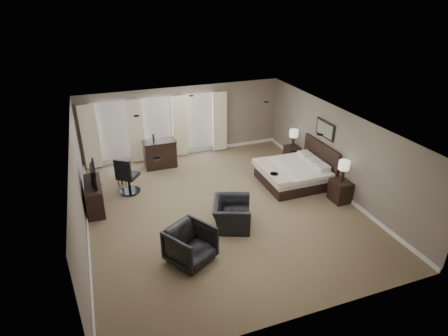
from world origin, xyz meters
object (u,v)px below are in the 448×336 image
object	(u,v)px
nightstand_near	(340,191)
lamp_near	(343,171)
nightstand_far	(292,154)
bar_stool_left	(121,174)
bar_counter	(160,154)
desk_chair	(128,175)
armchair_near	(232,210)
lamp_far	(293,138)
bar_stool_right	(172,156)
armchair_far	(190,243)
bed	(291,166)
tv	(92,181)
dresser	(94,196)

from	to	relation	value
nightstand_near	lamp_near	world-z (taller)	lamp_near
nightstand_far	bar_stool_left	distance (m)	6.06
lamp_near	bar_counter	bearing A→B (deg)	137.82
desk_chair	armchair_near	bearing A→B (deg)	165.47
nightstand_far	lamp_near	xyz separation A→B (m)	(0.00, -2.90, 0.68)
lamp_near	armchair_near	xyz separation A→B (m)	(-3.52, -0.10, -0.49)
nightstand_far	lamp_far	world-z (taller)	lamp_far
bar_counter	bar_stool_right	bearing A→B (deg)	-13.73
bar_counter	lamp_near	bearing A→B (deg)	-42.18
armchair_far	bar_stool_left	bearing A→B (deg)	72.55
bed	lamp_far	distance (m)	1.73
bed	desk_chair	xyz separation A→B (m)	(-4.98, 1.23, -0.04)
tv	armchair_far	size ratio (longest dim) A/B	1.00
lamp_near	armchair_far	xyz separation A→B (m)	(-4.93, -1.12, -0.49)
lamp_near	lamp_far	size ratio (longest dim) A/B	1.02
bar_stool_left	desk_chair	xyz separation A→B (m)	(0.18, -0.60, 0.23)
bar_stool_right	desk_chair	xyz separation A→B (m)	(-1.67, -1.38, 0.23)
bar_counter	desk_chair	distance (m)	1.96
lamp_near	armchair_near	bearing A→B (deg)	-178.38
lamp_far	bar_counter	distance (m)	4.78
nightstand_far	bar_stool_left	size ratio (longest dim) A/B	0.80
lamp_near	desk_chair	distance (m)	6.46
nightstand_near	bar_stool_right	bearing A→B (deg)	135.98
bed	lamp_near	bearing A→B (deg)	-58.46
lamp_far	bar_stool_left	size ratio (longest dim) A/B	0.87
bed	bar_counter	distance (m)	4.58
armchair_near	bar_stool_right	world-z (taller)	armchair_near
bar_stool_right	bar_stool_left	bearing A→B (deg)	-156.83
bed	lamp_near	distance (m)	1.74
tv	armchair_far	bearing A→B (deg)	-147.80
bar_stool_right	dresser	bearing A→B (deg)	-143.43
lamp_near	bed	bearing A→B (deg)	121.54
bed	bar_stool_left	bearing A→B (deg)	160.53
lamp_far	bar_stool_right	xyz separation A→B (m)	(-4.20, 1.16, -0.55)
bed	armchair_near	size ratio (longest dim) A/B	1.80
bed	nightstand_near	bearing A→B (deg)	-58.46
lamp_near	desk_chair	size ratio (longest dim) A/B	0.54
lamp_far	desk_chair	distance (m)	5.88
nightstand_near	armchair_near	size ratio (longest dim) A/B	0.58
bar_stool_left	tv	bearing A→B (deg)	-125.45
lamp_far	desk_chair	xyz separation A→B (m)	(-5.87, -0.22, -0.32)
bed	tv	distance (m)	6.06
bed	nightstand_near	xyz separation A→B (m)	(0.89, -1.45, -0.32)
desk_chair	bar_counter	bearing A→B (deg)	-95.76
dresser	bar_stool_right	size ratio (longest dim) A/B	1.88
desk_chair	nightstand_near	bearing A→B (deg)	-169.33
dresser	tv	world-z (taller)	tv
bar_counter	armchair_far	bearing A→B (deg)	-93.70
tv	bar_counter	size ratio (longest dim) A/B	0.87
nightstand_far	lamp_far	distance (m)	0.63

